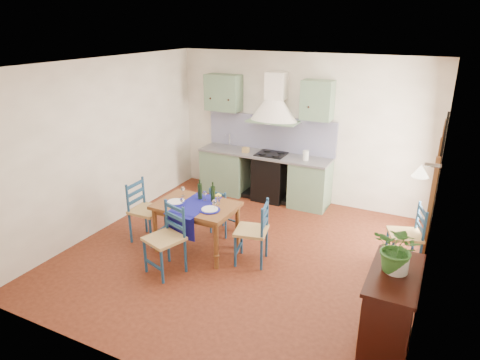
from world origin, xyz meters
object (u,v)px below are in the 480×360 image
object	(u,v)px
dining_table	(196,210)
sideboard	(390,308)
potted_plant	(399,249)
chair_near	(166,239)

from	to	relation	value
dining_table	sideboard	distance (m)	3.07
sideboard	potted_plant	xyz separation A→B (m)	(-0.00, 0.03, 0.68)
dining_table	potted_plant	distance (m)	3.10
chair_near	sideboard	xyz separation A→B (m)	(2.99, -0.19, -0.00)
potted_plant	chair_near	bearing A→B (deg)	176.97
sideboard	potted_plant	size ratio (longest dim) A/B	2.03
chair_near	potted_plant	world-z (taller)	potted_plant
dining_table	potted_plant	xyz separation A→B (m)	(2.93, -0.85, 0.52)
dining_table	chair_near	distance (m)	0.72
chair_near	potted_plant	distance (m)	3.07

